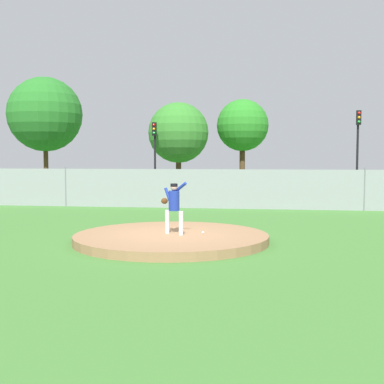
% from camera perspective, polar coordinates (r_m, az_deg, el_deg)
% --- Properties ---
extents(ground_plane, '(80.00, 80.00, 0.00)m').
position_cam_1_polar(ground_plane, '(20.85, 0.68, -3.00)').
color(ground_plane, '#427A33').
extents(asphalt_strip, '(44.00, 7.00, 0.01)m').
position_cam_1_polar(asphalt_strip, '(29.25, 2.89, -0.98)').
color(asphalt_strip, '#2B2B2D').
rests_on(asphalt_strip, ground_plane).
extents(pitchers_mound, '(5.80, 5.80, 0.25)m').
position_cam_1_polar(pitchers_mound, '(14.96, -2.38, -5.29)').
color(pitchers_mound, '#99704C').
rests_on(pitchers_mound, ground_plane).
extents(pitcher_youth, '(0.81, 0.41, 1.57)m').
position_cam_1_polar(pitcher_youth, '(14.76, -2.11, -1.30)').
color(pitcher_youth, silver).
rests_on(pitcher_youth, pitchers_mound).
extents(baseball, '(0.07, 0.07, 0.07)m').
position_cam_1_polar(baseball, '(14.96, 1.25, -4.66)').
color(baseball, white).
rests_on(baseball, pitchers_mound).
extents(chainlink_fence, '(37.26, 0.07, 2.05)m').
position_cam_1_polar(chainlink_fence, '(24.71, 1.91, 0.36)').
color(chainlink_fence, gray).
rests_on(chainlink_fence, ground_plane).
extents(parked_car_red, '(1.94, 4.24, 1.73)m').
position_cam_1_polar(parked_car_red, '(30.11, 20.79, 0.46)').
color(parked_car_red, '#A81919').
rests_on(parked_car_red, ground_plane).
extents(parked_car_champagne, '(2.18, 4.73, 1.76)m').
position_cam_1_polar(parked_car_champagne, '(28.77, 14.53, 0.49)').
color(parked_car_champagne, tan).
rests_on(parked_car_champagne, ground_plane).
extents(parked_car_charcoal, '(1.91, 4.73, 1.67)m').
position_cam_1_polar(parked_car_charcoal, '(31.99, -16.00, 0.74)').
color(parked_car_charcoal, '#232328').
rests_on(parked_car_charcoal, ground_plane).
extents(parked_car_burgundy, '(1.84, 4.77, 1.62)m').
position_cam_1_polar(parked_car_burgundy, '(29.43, 0.57, 0.58)').
color(parked_car_burgundy, maroon).
rests_on(parked_car_burgundy, ground_plane).
extents(parked_car_white, '(2.01, 4.41, 1.70)m').
position_cam_1_polar(parked_car_white, '(30.28, -10.73, 0.64)').
color(parked_car_white, silver).
rests_on(parked_car_white, ground_plane).
extents(traffic_light_near, '(0.28, 0.46, 4.89)m').
position_cam_1_polar(traffic_light_near, '(34.01, -4.29, 5.33)').
color(traffic_light_near, black).
rests_on(traffic_light_near, ground_plane).
extents(traffic_light_far, '(0.28, 0.46, 5.47)m').
position_cam_1_polar(traffic_light_far, '(33.32, 18.44, 5.79)').
color(traffic_light_far, black).
rests_on(traffic_light_far, ground_plane).
extents(tree_broad_left, '(5.84, 5.84, 8.83)m').
position_cam_1_polar(tree_broad_left, '(41.37, -16.46, 8.49)').
color(tree_broad_left, '#4C331E').
rests_on(tree_broad_left, ground_plane).
extents(tree_slender_far, '(4.37, 4.37, 6.49)m').
position_cam_1_polar(tree_slender_far, '(36.32, -1.56, 6.77)').
color(tree_slender_far, '#4C331E').
rests_on(tree_slender_far, ground_plane).
extents(tree_broad_right, '(3.94, 3.94, 6.94)m').
position_cam_1_polar(tree_broad_right, '(38.45, 5.80, 7.55)').
color(tree_broad_right, '#4C331E').
rests_on(tree_broad_right, ground_plane).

